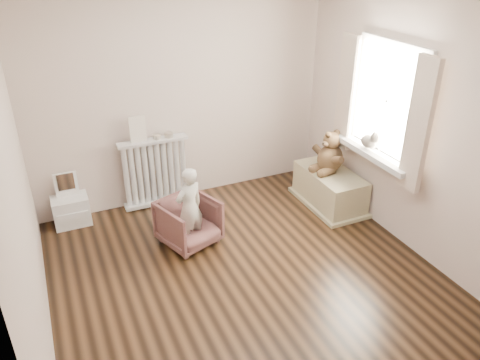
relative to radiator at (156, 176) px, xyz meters
name	(u,v)px	position (x,y,z in m)	size (l,w,h in m)	color
floor	(245,274)	(0.41, -1.68, -0.39)	(3.60, 3.60, 0.01)	black
back_wall	(181,96)	(0.41, 0.12, 0.91)	(3.60, 0.02, 2.60)	beige
front_wall	(383,278)	(0.41, -3.48, 0.91)	(3.60, 0.02, 2.60)	beige
left_wall	(18,196)	(-1.39, -1.68, 0.91)	(0.02, 3.60, 2.60)	beige
right_wall	(409,123)	(2.21, -1.68, 0.91)	(0.02, 3.60, 2.60)	beige
window	(388,101)	(2.17, -1.38, 1.06)	(0.03, 0.90, 1.10)	white
window_sill	(374,154)	(2.08, -1.38, 0.48)	(0.22, 1.10, 0.06)	silver
curtain_left	(419,126)	(2.06, -1.95, 1.00)	(0.06, 0.26, 1.30)	beige
curtain_right	(346,93)	(2.06, -0.81, 1.00)	(0.06, 0.26, 1.30)	beige
radiator	(156,176)	(0.00, 0.00, 0.00)	(0.82, 0.15, 0.86)	silver
paper_doll	(138,129)	(-0.16, 0.00, 0.63)	(0.19, 0.02, 0.31)	beige
tin_a	(157,137)	(0.06, 0.00, 0.50)	(0.09, 0.09, 0.05)	#A59E8C
tin_b	(169,135)	(0.20, 0.00, 0.50)	(0.10, 0.10, 0.06)	#A59E8C
toy_vanity	(70,203)	(-1.02, -0.03, -0.11)	(0.40, 0.28, 0.63)	silver
armchair	(189,222)	(0.10, -0.95, -0.13)	(0.55, 0.56, 0.51)	brown
child	(189,207)	(0.10, -1.00, 0.08)	(0.33, 0.21, 0.89)	beige
toy_bench	(329,189)	(1.93, -0.86, -0.19)	(0.49, 0.93, 0.44)	#BAB289
teddy_bear	(331,153)	(1.93, -0.81, 0.28)	(0.41, 0.32, 0.51)	#3D2A18
plush_cat	(370,140)	(2.07, -1.29, 0.61)	(0.16, 0.26, 0.22)	slate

